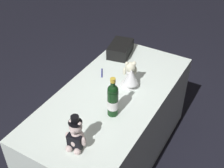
{
  "coord_description": "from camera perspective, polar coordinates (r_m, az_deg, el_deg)",
  "views": [
    {
      "loc": [
        -1.64,
        -0.95,
        2.31
      ],
      "look_at": [
        0.0,
        0.0,
        0.87
      ],
      "focal_mm": 47.74,
      "sensor_mm": 36.0,
      "label": 1
    }
  ],
  "objects": [
    {
      "name": "champagne_bottle",
      "position": [
        2.17,
        0.16,
        -3.0
      ],
      "size": [
        0.08,
        0.08,
        0.33
      ],
      "color": "black",
      "rests_on": "reception_table"
    },
    {
      "name": "gift_case_black",
      "position": [
        2.92,
        1.62,
        6.73
      ],
      "size": [
        0.33,
        0.25,
        0.11
      ],
      "color": "black",
      "rests_on": "reception_table"
    },
    {
      "name": "teddy_bear_groom",
      "position": [
        1.97,
        -6.93,
        -9.9
      ],
      "size": [
        0.14,
        0.15,
        0.27
      ],
      "color": "silver",
      "rests_on": "reception_table"
    },
    {
      "name": "signing_pen",
      "position": [
        2.68,
        -1.95,
        2.21
      ],
      "size": [
        0.12,
        0.08,
        0.01
      ],
      "color": "navy",
      "rests_on": "reception_table"
    },
    {
      "name": "ground_plane",
      "position": [
        2.99,
        -0.0,
        -13.34
      ],
      "size": [
        12.0,
        12.0,
        0.0
      ],
      "primitive_type": "plane",
      "color": "black"
    },
    {
      "name": "teddy_bear_bride",
      "position": [
        2.47,
        3.54,
        1.57
      ],
      "size": [
        0.21,
        0.2,
        0.23
      ],
      "color": "white",
      "rests_on": "reception_table"
    },
    {
      "name": "reception_table",
      "position": [
        2.7,
        -0.0,
        -8.18
      ],
      "size": [
        1.67,
        0.81,
        0.77
      ],
      "primitive_type": "cube",
      "color": "white",
      "rests_on": "ground_plane"
    }
  ]
}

